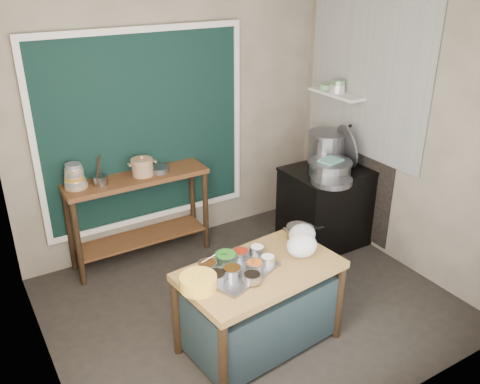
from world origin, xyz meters
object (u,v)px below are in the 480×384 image
condiment_tray (238,271)px  stock_pot (327,147)px  prep_table (260,307)px  saucepan (298,232)px  utensil_cup (100,180)px  back_counter (140,218)px  ceramic_crock (142,168)px  yellow_basin (198,282)px  steamer (330,168)px  stove_block (327,207)px

condiment_tray → stock_pot: stock_pot is taller
prep_table → saucepan: size_ratio=5.97×
prep_table → utensil_cup: bearing=105.5°
back_counter → ceramic_crock: 0.56m
yellow_basin → utensil_cup: 1.78m
yellow_basin → stock_pot: size_ratio=0.62×
prep_table → steamer: 1.84m
back_counter → utensil_cup: (-0.36, -0.01, 0.52)m
prep_table → condiment_tray: (-0.18, 0.04, 0.39)m
stove_block → condiment_tray: (-1.75, -1.01, 0.34)m
stove_block → stock_pot: 0.66m
ceramic_crock → saucepan: bearing=-63.1°
utensil_cup → condiment_tray: bearing=-73.7°
stock_pot → saucepan: bearing=-138.4°
stove_block → ceramic_crock: ceramic_crock is taller
condiment_tray → yellow_basin: (-0.35, -0.03, 0.04)m
ceramic_crock → steamer: 1.92m
yellow_basin → saucepan: 1.09m
back_counter → stove_block: back_counter is taller
prep_table → utensil_cup: size_ratio=8.45×
back_counter → saucepan: 1.81m
stove_block → steamer: steamer is taller
saucepan → stove_block: bearing=52.4°
back_counter → utensil_cup: 0.63m
stock_pot → utensil_cup: bearing=167.2°
ceramic_crock → stove_block: bearing=-21.6°
ceramic_crock → steamer: bearing=-25.9°
stock_pot → stove_block: bearing=-117.9°
saucepan → steamer: steamer is taller
back_counter → condiment_tray: 1.77m
steamer → utensil_cup: bearing=158.9°
prep_table → back_counter: size_ratio=0.86×
yellow_basin → stock_pot: bearing=29.1°
condiment_tray → steamer: bearing=28.4°
prep_table → back_counter: (-0.33, 1.77, 0.10)m
yellow_basin → ceramic_crock: (0.28, 1.76, 0.22)m
back_counter → ceramic_crock: (0.07, -0.01, 0.55)m
stock_pot → steamer: (-0.20, -0.30, -0.10)m
utensil_cup → steamer: utensil_cup is taller
condiment_tray → steamer: size_ratio=1.21×
back_counter → ceramic_crock: bearing=-4.1°
stove_block → ceramic_crock: size_ratio=3.92×
prep_table → stock_pot: bearing=30.6°
back_counter → saucepan: bearing=-61.1°
saucepan → stock_pot: size_ratio=0.48×
prep_table → yellow_basin: yellow_basin is taller
stove_block → saucepan: bearing=-141.6°
ceramic_crock → utensil_cup: bearing=-179.6°
saucepan → utensil_cup: 1.98m
back_counter → stove_block: size_ratio=1.61×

